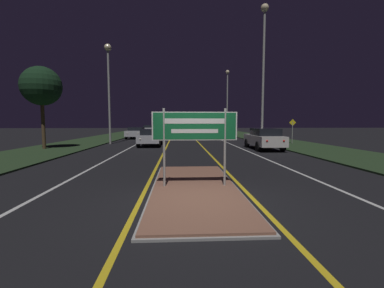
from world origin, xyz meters
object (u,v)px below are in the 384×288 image
at_px(streetlight_right_near, 264,52).
at_px(car_receding_1, 204,132).
at_px(car_receding_2, 219,130).
at_px(streetlight_left_near, 109,75).
at_px(car_approaching_1, 136,132).
at_px(warning_sign, 292,129).
at_px(car_approaching_2, 148,129).
at_px(highway_sign, 195,130).
at_px(car_receding_0, 264,138).
at_px(streetlight_right_far, 227,93).
at_px(car_approaching_0, 151,137).

distance_m(streetlight_right_near, car_receding_1, 13.26).
bearing_deg(car_receding_2, car_receding_1, -111.95).
height_order(streetlight_left_near, car_approaching_1, streetlight_left_near).
xyz_separation_m(car_receding_1, warning_sign, (7.00, -8.78, 0.61)).
bearing_deg(car_approaching_1, car_receding_2, 32.76).
bearing_deg(car_approaching_2, highway_sign, -81.38).
relative_size(streetlight_right_near, car_receding_0, 2.39).
xyz_separation_m(streetlight_right_near, streetlight_right_far, (0.51, 17.49, -1.20)).
height_order(car_approaching_1, warning_sign, warning_sign).
relative_size(streetlight_right_far, car_receding_0, 2.06).
bearing_deg(car_receding_1, warning_sign, -51.44).
xyz_separation_m(highway_sign, car_receding_1, (2.61, 23.60, -0.98)).
relative_size(streetlight_right_far, car_approaching_2, 2.26).
bearing_deg(streetlight_left_near, warning_sign, -3.84).
distance_m(car_approaching_0, car_approaching_2, 24.52).
bearing_deg(car_receding_2, streetlight_right_far, -42.07).
distance_m(streetlight_left_near, warning_sign, 16.93).
distance_m(car_receding_2, warning_sign, 16.75).
bearing_deg(car_approaching_1, car_approaching_2, 90.91).
relative_size(streetlight_left_near, warning_sign, 4.08).
distance_m(streetlight_left_near, car_approaching_0, 6.84).
height_order(streetlight_right_far, car_approaching_1, streetlight_right_far).
distance_m(highway_sign, car_approaching_0, 14.43).
xyz_separation_m(streetlight_right_far, car_receding_0, (-0.97, -19.39, -5.36)).
bearing_deg(highway_sign, car_approaching_1, 103.20).
bearing_deg(streetlight_right_far, warning_sign, -79.11).
bearing_deg(car_receding_0, car_approaching_0, 158.40).
height_order(streetlight_left_near, car_receding_0, streetlight_left_near).
bearing_deg(car_receding_0, car_receding_2, 90.19).
height_order(streetlight_left_near, streetlight_right_far, streetlight_right_far).
xyz_separation_m(streetlight_left_near, warning_sign, (16.21, -1.09, -4.75)).
distance_m(car_approaching_2, warning_sign, 28.23).
distance_m(highway_sign, car_receding_2, 31.60).
bearing_deg(car_approaching_1, streetlight_right_far, 27.15).
bearing_deg(highway_sign, warning_sign, 57.04).
xyz_separation_m(streetlight_right_far, car_receding_2, (-1.04, 0.93, -5.38)).
relative_size(car_receding_2, car_approaching_0, 1.07).
bearing_deg(car_approaching_1, streetlight_right_near, -43.66).
bearing_deg(car_receding_0, warning_sign, 46.03).
relative_size(car_receding_2, warning_sign, 2.22).
xyz_separation_m(streetlight_left_near, car_receding_0, (12.30, -5.15, -5.33)).
bearing_deg(streetlight_right_far, car_receding_0, -92.86).
xyz_separation_m(car_approaching_0, car_approaching_2, (-3.03, 24.33, 0.01)).
bearing_deg(car_receding_2, car_approaching_2, 147.24).
bearing_deg(car_receding_1, streetlight_right_near, -72.07).
height_order(car_receding_2, car_approaching_2, car_receding_2).
bearing_deg(car_receding_0, highway_sign, -117.89).
distance_m(car_receding_0, car_approaching_1, 17.29).
height_order(highway_sign, car_approaching_0, highway_sign).
xyz_separation_m(streetlight_left_near, car_receding_1, (9.21, 7.69, -5.36)).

